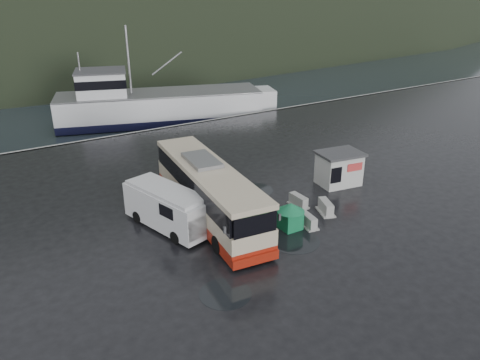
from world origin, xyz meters
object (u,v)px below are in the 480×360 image
ticket_kiosk (338,184)px  jersey_barrier_c (325,213)px  white_van (169,227)px  waste_bin_right (248,209)px  coach_bus (210,216)px  dome_tent (235,235)px  fishing_trawler (161,109)px  waste_bin_left (290,228)px  jersey_barrier_a (308,226)px  jersey_barrier_b (298,206)px

ticket_kiosk → jersey_barrier_c: (-3.72, -2.97, 0.00)m
white_van → waste_bin_right: 5.18m
coach_bus → white_van: coach_bus is taller
waste_bin_right → dome_tent: (-2.30, -2.28, 0.00)m
jersey_barrier_c → dome_tent: bearing=174.5°
coach_bus → fishing_trawler: size_ratio=0.47×
waste_bin_left → waste_bin_right: waste_bin_left is taller
dome_tent → coach_bus: bearing=94.3°
waste_bin_left → dome_tent: waste_bin_left is taller
coach_bus → jersey_barrier_a: 5.92m
waste_bin_left → jersey_barrier_a: size_ratio=1.11×
waste_bin_left → fishing_trawler: (4.25, 29.28, 0.00)m
dome_tent → fishing_trawler: 29.20m
coach_bus → white_van: bearing=-176.0°
white_van → fishing_trawler: size_ratio=0.23×
coach_bus → jersey_barrier_c: 7.13m
coach_bus → ticket_kiosk: coach_bus is taller
waste_bin_right → dome_tent: size_ratio=0.60×
waste_bin_right → jersey_barrier_b: bearing=-22.5°
dome_tent → jersey_barrier_b: dome_tent is taller
white_van → jersey_barrier_b: (8.13, -1.75, 0.00)m
waste_bin_left → jersey_barrier_c: bearing=7.9°
waste_bin_right → dome_tent: 3.24m
dome_tent → jersey_barrier_a: dome_tent is taller
waste_bin_right → jersey_barrier_c: bearing=-37.1°
coach_bus → waste_bin_left: coach_bus is taller
waste_bin_right → jersey_barrier_a: waste_bin_right is taller
ticket_kiosk → dome_tent: bearing=-157.9°
coach_bus → white_van: size_ratio=2.07×
ticket_kiosk → jersey_barrier_c: 4.76m
waste_bin_right → coach_bus: bearing=170.4°
jersey_barrier_c → coach_bus: bearing=152.4°
dome_tent → jersey_barrier_a: size_ratio=1.84×
coach_bus → dome_tent: 2.72m
jersey_barrier_b → fishing_trawler: size_ratio=0.06×
jersey_barrier_a → jersey_barrier_b: size_ratio=0.98×
ticket_kiosk → jersey_barrier_b: (-4.55, -1.33, 0.00)m
jersey_barrier_c → waste_bin_right: bearing=142.9°
coach_bus → dome_tent: coach_bus is taller
fishing_trawler → jersey_barrier_c: bearing=-74.7°
ticket_kiosk → jersey_barrier_b: ticket_kiosk is taller
jersey_barrier_b → ticket_kiosk: bearing=16.3°
fishing_trawler → jersey_barrier_a: bearing=-78.5°
coach_bus → white_van: 2.65m
jersey_barrier_b → fishing_trawler: bearing=85.8°
coach_bus → jersey_barrier_b: (5.49, -1.66, 0.00)m
dome_tent → jersey_barrier_a: (4.10, -1.35, 0.00)m
jersey_barrier_a → fishing_trawler: fishing_trawler is taller
white_van → jersey_barrier_c: 9.58m
white_van → waste_bin_right: (5.15, -0.51, 0.00)m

